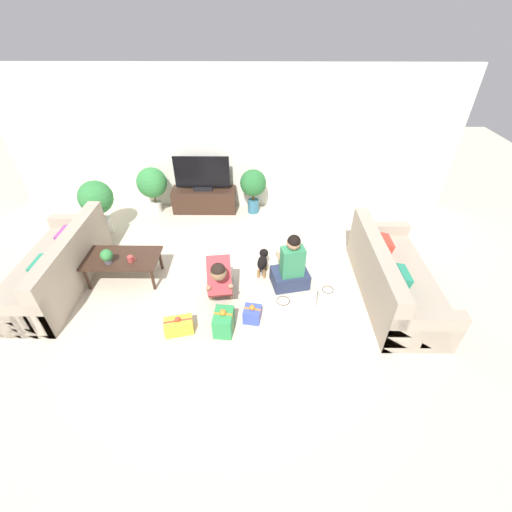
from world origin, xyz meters
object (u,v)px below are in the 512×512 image
tv (202,175)px  dog (263,260)px  coffee_table (122,259)px  mug (131,259)px  gift_box_c (252,314)px  tabletop_plant (107,256)px  sofa_left (57,268)px  gift_box_b (179,326)px  sofa_right (392,279)px  person_sitting (291,268)px  gift_bag_a (326,299)px  gift_bag_b (282,312)px  potted_plant_corner_left (97,200)px  gift_box_a (224,322)px  person_kneeling (219,277)px  potted_plant_back_right (253,185)px  potted_plant_back_left (152,184)px  tv_console (205,200)px

tv → dog: 2.30m
coffee_table → mug: size_ratio=8.96×
gift_box_c → tabletop_plant: bearing=161.5°
sofa_left → gift_box_b: bearing=64.8°
sofa_right → dog: (-1.81, 0.48, -0.07)m
tv → gift_box_b: (0.07, -3.13, -0.66)m
sofa_right → person_sitting: 1.42m
sofa_right → mug: 3.72m
mug → gift_box_c: bearing=-22.4°
gift_bag_a → gift_bag_b: size_ratio=0.82×
coffee_table → gift_bag_b: (2.32, -0.88, -0.16)m
person_sitting → tv: bearing=-67.7°
potted_plant_corner_left → gift_box_a: bearing=-44.1°
gift_box_b → dog: bearing=48.4°
mug → sofa_right: bearing=-3.2°
sofa_right → gift_box_a: size_ratio=5.73×
person_sitting → gift_box_c: 0.91m
person_kneeling → potted_plant_back_right: bearing=73.4°
sofa_right → coffee_table: bearing=85.5°
potted_plant_corner_left → gift_box_a: potted_plant_corner_left is taller
gift_box_a → gift_box_c: (0.36, 0.19, -0.05)m
potted_plant_corner_left → tabletop_plant: bearing=-65.3°
potted_plant_back_left → coffee_table: bearing=-88.9°
gift_box_b → tabletop_plant: tabletop_plant is taller
gift_box_c → tabletop_plant: 2.22m
potted_plant_corner_left → tv_console: bearing=26.0°
sofa_right → potted_plant_corner_left: bearing=71.4°
gift_bag_b → mug: bearing=160.0°
tv → person_kneeling: size_ratio=1.23×
potted_plant_back_right → person_kneeling: size_ratio=1.03×
potted_plant_back_right → person_kneeling: potted_plant_back_right is taller
gift_bag_b → tabletop_plant: size_ratio=1.84×
potted_plant_back_left → tv: bearing=3.0°
tv → mug: tv is taller
sofa_right → potted_plant_back_left: 4.58m
coffee_table → potted_plant_back_right: size_ratio=1.23×
tv → person_sitting: tv is taller
potted_plant_back_left → gift_bag_a: 4.00m
gift_box_a → sofa_right: bearing=16.9°
potted_plant_back_right → gift_box_a: size_ratio=2.40×
gift_box_a → gift_bag_b: bearing=9.9°
gift_box_b → gift_bag_a: size_ratio=1.16×
tv → person_kneeling: bearing=-77.7°
tv → dog: bearing=-59.3°
coffee_table → potted_plant_corner_left: bearing=121.7°
person_kneeling → gift_box_a: 0.67m
potted_plant_back_right → gift_box_a: (-0.33, -3.06, -0.43)m
gift_box_c → mug: size_ratio=2.18×
gift_bag_b → coffee_table: bearing=159.2°
tv → gift_box_c: bearing=-71.1°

